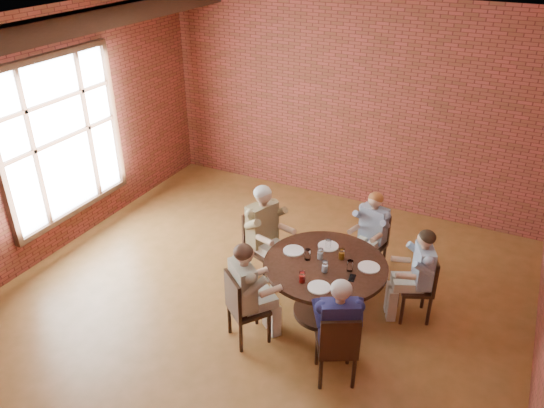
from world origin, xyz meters
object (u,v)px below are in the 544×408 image
at_px(chair_d, 242,306).
at_px(chair_e, 338,346).
at_px(diner_c, 265,234).
at_px(diner_d, 248,293).
at_px(dining_table, 325,279).
at_px(chair_a, 422,284).
at_px(diner_b, 371,234).
at_px(chair_b, 372,240).
at_px(chair_c, 261,241).
at_px(diner_a, 417,275).
at_px(smartphone, 352,278).
at_px(diner_e, 337,330).

xyz_separation_m(chair_d, chair_e, (1.20, -0.12, -0.00)).
distance_m(diner_c, diner_d, 1.24).
relative_size(dining_table, diner_c, 1.09).
height_order(chair_a, diner_d, diner_d).
bearing_deg(diner_b, chair_a, -24.20).
bearing_deg(chair_e, chair_a, -138.91).
xyz_separation_m(chair_b, chair_c, (-1.34, -0.75, 0.03)).
bearing_deg(diner_b, dining_table, -90.00).
relative_size(dining_table, chair_c, 1.56).
bearing_deg(chair_c, chair_e, -110.01).
bearing_deg(chair_b, chair_e, -70.45).
bearing_deg(chair_a, chair_e, -44.29).
relative_size(dining_table, chair_d, 1.61).
height_order(diner_a, chair_e, diner_a).
distance_m(diner_a, chair_b, 1.06).
bearing_deg(chair_c, diner_c, -90.00).
relative_size(diner_b, smartphone, 8.87).
height_order(diner_a, chair_c, diner_a).
bearing_deg(chair_d, diner_a, -104.29).
bearing_deg(diner_e, chair_e, 90.00).
relative_size(chair_c, diner_c, 0.70).
bearing_deg(chair_a, diner_c, -111.18).
bearing_deg(diner_c, dining_table, -90.00).
height_order(diner_b, diner_c, diner_c).
relative_size(chair_b, diner_b, 0.72).
distance_m(diner_d, diner_e, 1.12).
relative_size(diner_c, chair_e, 1.49).
bearing_deg(chair_b, chair_a, -27.66).
bearing_deg(chair_e, diner_b, -110.19).
relative_size(chair_b, diner_c, 0.65).
xyz_separation_m(chair_b, diner_e, (0.25, -2.07, 0.16)).
height_order(diner_d, smartphone, diner_d).
relative_size(dining_table, diner_b, 1.21).
xyz_separation_m(chair_b, smartphone, (0.13, -1.30, 0.27)).
height_order(dining_table, diner_a, diner_a).
bearing_deg(smartphone, diner_a, 36.40).
bearing_deg(chair_d, chair_c, -33.97).
bearing_deg(diner_e, chair_d, -30.76).
relative_size(chair_c, diner_d, 0.73).
bearing_deg(diner_a, chair_a, 90.00).
distance_m(diner_a, diner_e, 1.45).
relative_size(chair_e, diner_e, 0.71).
bearing_deg(diner_c, chair_e, -110.87).
bearing_deg(chair_b, dining_table, -90.00).
bearing_deg(chair_b, diner_a, -31.20).
bearing_deg(diner_a, diner_e, -44.63).
relative_size(chair_b, chair_c, 0.92).
bearing_deg(diner_b, chair_e, -69.80).
bearing_deg(chair_d, chair_b, -76.57).
distance_m(diner_a, chair_e, 1.51).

